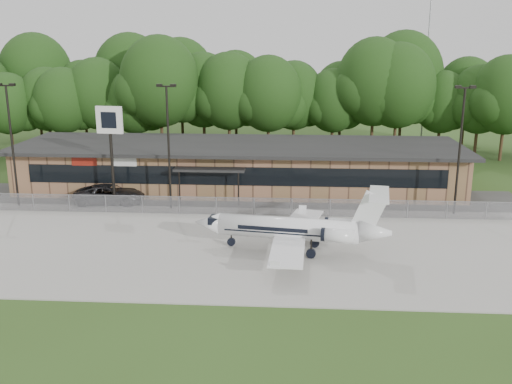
# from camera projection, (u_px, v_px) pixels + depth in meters

# --- Properties ---
(ground) EXTENTS (160.00, 160.00, 0.00)m
(ground) POSITION_uv_depth(u_px,v_px,m) (199.00, 297.00, 31.01)
(ground) COLOR #2F491A
(ground) RESTS_ON ground
(apron) EXTENTS (64.00, 18.00, 0.08)m
(apron) POSITION_uv_depth(u_px,v_px,m) (218.00, 245.00, 38.71)
(apron) COLOR #9E9B93
(apron) RESTS_ON ground
(parking_lot) EXTENTS (50.00, 9.00, 0.06)m
(parking_lot) POSITION_uv_depth(u_px,v_px,m) (235.00, 200.00, 49.81)
(parking_lot) COLOR #383835
(parking_lot) RESTS_ON ground
(terminal) EXTENTS (41.00, 11.65, 4.30)m
(terminal) POSITION_uv_depth(u_px,v_px,m) (239.00, 165.00, 53.54)
(terminal) COLOR #926449
(terminal) RESTS_ON ground
(fence) EXTENTS (46.00, 0.04, 1.52)m
(fence) POSITION_uv_depth(u_px,v_px,m) (229.00, 206.00, 45.28)
(fence) COLOR gray
(fence) RESTS_ON ground
(treeline) EXTENTS (72.00, 12.00, 15.00)m
(treeline) POSITION_uv_depth(u_px,v_px,m) (253.00, 92.00, 69.60)
(treeline) COLOR black
(treeline) RESTS_ON ground
(radio_mast) EXTENTS (0.20, 0.20, 25.00)m
(radio_mast) POSITION_uv_depth(u_px,v_px,m) (428.00, 49.00, 72.72)
(radio_mast) COLOR gray
(radio_mast) RESTS_ON ground
(light_pole_left) EXTENTS (1.55, 0.30, 10.23)m
(light_pole_left) POSITION_uv_depth(u_px,v_px,m) (11.00, 136.00, 46.52)
(light_pole_left) COLOR black
(light_pole_left) RESTS_ON ground
(light_pole_mid) EXTENTS (1.55, 0.30, 10.23)m
(light_pole_mid) POSITION_uv_depth(u_px,v_px,m) (168.00, 138.00, 45.71)
(light_pole_mid) COLOR black
(light_pole_mid) RESTS_ON ground
(light_pole_right) EXTENTS (1.55, 0.30, 10.23)m
(light_pole_right) POSITION_uv_depth(u_px,v_px,m) (460.00, 141.00, 44.26)
(light_pole_right) COLOR black
(light_pole_right) RESTS_ON ground
(business_jet) EXTENTS (13.11, 11.74, 4.41)m
(business_jet) POSITION_uv_depth(u_px,v_px,m) (295.00, 230.00, 37.15)
(business_jet) COLOR white
(business_jet) RESTS_ON ground
(suv) EXTENTS (6.13, 3.28, 1.64)m
(suv) POSITION_uv_depth(u_px,v_px,m) (110.00, 194.00, 48.63)
(suv) COLOR #333235
(suv) RESTS_ON ground
(pole_sign) EXTENTS (2.22, 0.54, 8.43)m
(pole_sign) POSITION_uv_depth(u_px,v_px,m) (110.00, 131.00, 46.17)
(pole_sign) COLOR black
(pole_sign) RESTS_ON ground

